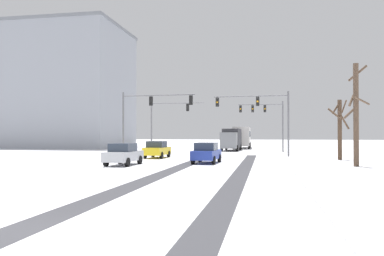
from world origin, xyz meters
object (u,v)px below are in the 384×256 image
at_px(traffic_signal_far_right, 265,115).
at_px(bare_tree_sidewalk_mid, 356,113).
at_px(car_silver_third, 123,154).
at_px(traffic_signal_near_left, 148,110).
at_px(office_building_far_left_block, 40,89).
at_px(traffic_signal_far_left, 166,117).
at_px(traffic_signal_near_right, 261,110).
at_px(car_yellow_cab_lead, 157,149).
at_px(box_truck_delivery, 231,139).
at_px(bare_tree_sidewalk_far, 340,127).
at_px(bus_oncoming, 242,136).
at_px(car_blue_second, 206,153).

distance_m(traffic_signal_far_right, bare_tree_sidewalk_mid, 22.55).
xyz_separation_m(traffic_signal_far_right, car_silver_third, (-10.32, -23.63, -3.96)).
height_order(traffic_signal_near_left, office_building_far_left_block, office_building_far_left_block).
bearing_deg(traffic_signal_far_left, traffic_signal_near_left, -85.87).
xyz_separation_m(traffic_signal_near_right, car_yellow_cab_lead, (-9.87, -2.97, -3.89)).
relative_size(traffic_signal_near_left, box_truck_delivery, 1.00).
height_order(car_yellow_cab_lead, office_building_far_left_block, office_building_far_left_block).
bearing_deg(car_yellow_cab_lead, bare_tree_sidewalk_far, 0.73).
bearing_deg(bus_oncoming, traffic_signal_near_left, -106.06).
xyz_separation_m(traffic_signal_far_right, bare_tree_sidewalk_far, (6.57, -14.49, -1.86)).
distance_m(car_blue_second, bare_tree_sidewalk_far, 12.81).
bearing_deg(bare_tree_sidewalk_mid, traffic_signal_far_left, 136.39).
distance_m(bus_oncoming, office_building_far_left_block, 35.92).
xyz_separation_m(car_silver_third, box_truck_delivery, (5.74, 26.82, 0.82)).
height_order(car_yellow_cab_lead, box_truck_delivery, box_truck_delivery).
bearing_deg(traffic_signal_far_left, bare_tree_sidewalk_mid, -43.61).
bearing_deg(box_truck_delivery, car_silver_third, -102.08).
xyz_separation_m(traffic_signal_near_left, bare_tree_sidewalk_far, (17.92, -0.46, -1.79)).
distance_m(car_silver_third, office_building_far_left_block, 45.58).
height_order(traffic_signal_near_right, traffic_signal_far_right, same).
bearing_deg(traffic_signal_near_left, traffic_signal_far_left, 94.13).
xyz_separation_m(traffic_signal_near_left, car_blue_second, (6.80, -6.46, -3.89)).
distance_m(bare_tree_sidewalk_mid, office_building_far_left_block, 55.84).
bearing_deg(traffic_signal_near_right, car_blue_second, -115.57).
distance_m(car_silver_third, bare_tree_sidewalk_mid, 17.12).
bearing_deg(traffic_signal_far_left, bus_oncoming, 63.31).
relative_size(traffic_signal_near_right, office_building_far_left_block, 0.25).
height_order(traffic_signal_near_right, car_yellow_cab_lead, traffic_signal_near_right).
height_order(car_silver_third, office_building_far_left_block, office_building_far_left_block).
bearing_deg(traffic_signal_near_right, bare_tree_sidewalk_far, -21.71).
relative_size(traffic_signal_near_right, traffic_signal_near_left, 1.00).
distance_m(traffic_signal_near_left, traffic_signal_far_left, 10.07).
distance_m(traffic_signal_near_right, car_blue_second, 10.46).
xyz_separation_m(traffic_signal_far_left, bare_tree_sidewalk_mid, (18.49, -17.61, -0.62)).
bearing_deg(office_building_far_left_block, bare_tree_sidewalk_mid, -35.88).
bearing_deg(bare_tree_sidewalk_far, office_building_far_left_block, 150.61).
bearing_deg(car_blue_second, box_truck_delivery, 90.04).
distance_m(traffic_signal_near_right, traffic_signal_far_left, 14.04).
bearing_deg(bare_tree_sidewalk_far, traffic_signal_far_left, 150.61).
bearing_deg(car_silver_third, traffic_signal_far_left, 95.13).
bearing_deg(car_silver_third, bus_oncoming, 79.60).
xyz_separation_m(traffic_signal_near_left, traffic_signal_far_right, (11.36, 14.03, 0.08)).
relative_size(car_blue_second, car_silver_third, 1.01).
xyz_separation_m(bus_oncoming, bare_tree_sidewalk_far, (10.19, -27.33, 0.92)).
relative_size(car_blue_second, bare_tree_sidewalk_mid, 0.57).
bearing_deg(bare_tree_sidewalk_far, traffic_signal_near_right, 158.29).
relative_size(traffic_signal_near_left, traffic_signal_far_left, 1.10).
relative_size(traffic_signal_far_left, bare_tree_sidewalk_far, 1.26).
height_order(traffic_signal_near_right, bus_oncoming, traffic_signal_near_right).
xyz_separation_m(car_blue_second, bus_oncoming, (0.94, 33.33, 1.18)).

